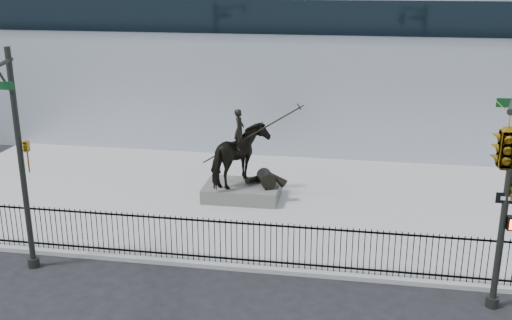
# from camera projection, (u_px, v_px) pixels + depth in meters

# --- Properties ---
(ground) EXTENTS (120.00, 120.00, 0.00)m
(ground) POSITION_uv_depth(u_px,v_px,m) (247.00, 289.00, 17.87)
(ground) COLOR black
(ground) RESTS_ON ground
(plaza) EXTENTS (30.00, 12.00, 0.15)m
(plaza) POSITION_uv_depth(u_px,v_px,m) (279.00, 202.00, 24.42)
(plaza) COLOR #9C9C9A
(plaza) RESTS_ON ground
(building) EXTENTS (44.00, 14.00, 9.00)m
(building) POSITION_uv_depth(u_px,v_px,m) (310.00, 52.00, 35.30)
(building) COLOR #B2B9C2
(building) RESTS_ON ground
(picket_fence) EXTENTS (22.10, 0.10, 1.50)m
(picket_fence) POSITION_uv_depth(u_px,v_px,m) (254.00, 243.00, 18.77)
(picket_fence) COLOR black
(picket_fence) RESTS_ON plaza
(statue_plinth) EXTENTS (3.07, 2.13, 0.57)m
(statue_plinth) POSITION_uv_depth(u_px,v_px,m) (242.00, 191.00, 24.55)
(statue_plinth) COLOR #4F4D48
(statue_plinth) RESTS_ON plaza
(equestrian_statue) EXTENTS (3.91, 2.43, 3.31)m
(equestrian_statue) POSITION_uv_depth(u_px,v_px,m) (243.00, 157.00, 24.09)
(equestrian_statue) COLOR black
(equestrian_statue) RESTS_ON statue_plinth
(traffic_signal_left) EXTENTS (1.52, 4.84, 7.00)m
(traffic_signal_left) POSITION_uv_depth(u_px,v_px,m) (12.00, 154.00, 17.17)
(traffic_signal_left) COLOR black
(traffic_signal_left) RESTS_ON ground
(traffic_signal_right) EXTENTS (2.17, 6.86, 7.00)m
(traffic_signal_right) POSITION_uv_depth(u_px,v_px,m) (511.00, 167.00, 13.47)
(traffic_signal_right) COLOR black
(traffic_signal_right) RESTS_ON ground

